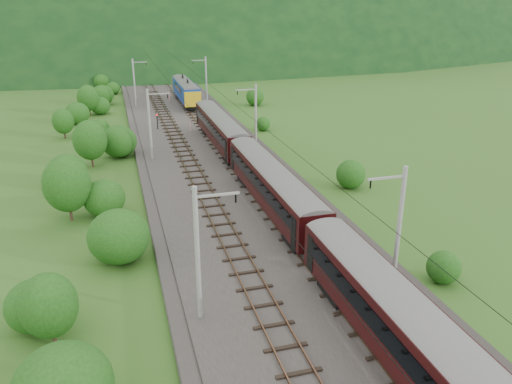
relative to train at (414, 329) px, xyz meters
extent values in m
plane|color=#34591C|center=(-2.40, 7.82, -3.26)|extent=(600.00, 600.00, 0.00)
cube|color=#38332D|center=(-2.40, 17.82, -3.11)|extent=(14.00, 220.00, 0.30)
cube|color=brown|center=(-5.52, 17.82, -2.76)|extent=(0.08, 220.00, 0.15)
cube|color=brown|center=(-4.08, 17.82, -2.76)|extent=(0.08, 220.00, 0.15)
cube|color=black|center=(-4.80, 17.82, -2.90)|extent=(2.40, 220.00, 0.12)
cube|color=brown|center=(-0.72, 17.82, -2.76)|extent=(0.08, 220.00, 0.15)
cube|color=brown|center=(0.72, 17.82, -2.76)|extent=(0.08, 220.00, 0.15)
cube|color=black|center=(0.00, 17.82, -2.90)|extent=(2.40, 220.00, 0.12)
cylinder|color=gray|center=(-8.60, 7.82, 1.04)|extent=(0.28, 0.28, 8.00)
cube|color=gray|center=(-7.40, 7.82, 4.44)|extent=(2.40, 0.12, 0.12)
cylinder|color=black|center=(-6.40, 7.82, 4.14)|extent=(0.10, 0.10, 0.50)
cylinder|color=gray|center=(-8.60, 39.82, 1.04)|extent=(0.28, 0.28, 8.00)
cube|color=gray|center=(-7.40, 39.82, 4.44)|extent=(2.40, 0.12, 0.12)
cylinder|color=black|center=(-6.40, 39.82, 4.14)|extent=(0.10, 0.10, 0.50)
cylinder|color=gray|center=(-8.60, 71.82, 1.04)|extent=(0.28, 0.28, 8.00)
cube|color=gray|center=(-7.40, 71.82, 4.44)|extent=(2.40, 0.12, 0.12)
cylinder|color=black|center=(-6.40, 71.82, 4.14)|extent=(0.10, 0.10, 0.50)
cylinder|color=gray|center=(-8.60, 103.82, 1.04)|extent=(0.28, 0.28, 8.00)
cube|color=gray|center=(-7.40, 103.82, 4.44)|extent=(2.40, 0.12, 0.12)
cylinder|color=black|center=(-6.40, 103.82, 4.14)|extent=(0.10, 0.10, 0.50)
cylinder|color=gray|center=(-8.60, 135.82, 1.04)|extent=(0.28, 0.28, 8.00)
cube|color=gray|center=(-7.40, 135.82, 4.44)|extent=(2.40, 0.12, 0.12)
cylinder|color=black|center=(-6.40, 135.82, 4.14)|extent=(0.10, 0.10, 0.50)
cylinder|color=gray|center=(3.80, 7.82, 1.04)|extent=(0.28, 0.28, 8.00)
cube|color=gray|center=(2.60, 7.82, 4.44)|extent=(2.40, 0.12, 0.12)
cylinder|color=black|center=(1.60, 7.82, 4.14)|extent=(0.10, 0.10, 0.50)
cylinder|color=gray|center=(3.80, 39.82, 1.04)|extent=(0.28, 0.28, 8.00)
cube|color=gray|center=(2.60, 39.82, 4.44)|extent=(2.40, 0.12, 0.12)
cylinder|color=black|center=(1.60, 39.82, 4.14)|extent=(0.10, 0.10, 0.50)
cylinder|color=gray|center=(3.80, 71.82, 1.04)|extent=(0.28, 0.28, 8.00)
cube|color=gray|center=(2.60, 71.82, 4.44)|extent=(2.40, 0.12, 0.12)
cylinder|color=black|center=(1.60, 71.82, 4.14)|extent=(0.10, 0.10, 0.50)
cylinder|color=gray|center=(3.80, 103.82, 1.04)|extent=(0.28, 0.28, 8.00)
cube|color=gray|center=(2.60, 103.82, 4.44)|extent=(2.40, 0.12, 0.12)
cylinder|color=black|center=(1.60, 103.82, 4.14)|extent=(0.10, 0.10, 0.50)
cylinder|color=gray|center=(3.80, 135.82, 1.04)|extent=(0.28, 0.28, 8.00)
cube|color=gray|center=(2.60, 135.82, 4.44)|extent=(2.40, 0.12, 0.12)
cylinder|color=black|center=(1.60, 135.82, 4.14)|extent=(0.10, 0.10, 0.50)
cylinder|color=black|center=(-4.80, 17.82, 3.84)|extent=(0.03, 198.00, 0.03)
cylinder|color=black|center=(0.00, 17.82, 3.84)|extent=(0.03, 198.00, 0.03)
ellipsoid|color=#113316|center=(-2.40, 267.82, -3.26)|extent=(504.00, 360.00, 244.00)
cube|color=black|center=(0.00, 0.40, -0.52)|extent=(2.62, 19.91, 2.72)
cylinder|color=slate|center=(0.00, 0.40, 0.71)|extent=(2.62, 19.81, 2.62)
cube|color=black|center=(-1.33, 0.40, -0.19)|extent=(0.05, 17.52, 1.04)
cube|color=black|center=(1.33, 0.40, -0.19)|extent=(0.05, 17.52, 1.04)
cube|color=black|center=(0.00, 7.37, -2.28)|extent=(1.99, 2.90, 0.81)
cube|color=black|center=(0.00, 21.38, -0.52)|extent=(2.62, 19.91, 2.72)
cylinder|color=slate|center=(0.00, 21.38, 0.71)|extent=(2.62, 19.81, 2.62)
cube|color=black|center=(-1.33, 21.38, -0.19)|extent=(0.05, 17.52, 1.04)
cube|color=black|center=(1.33, 21.38, -0.19)|extent=(0.05, 17.52, 1.04)
cube|color=black|center=(0.00, 14.41, -2.28)|extent=(1.99, 2.90, 0.81)
cube|color=black|center=(0.00, 28.35, -2.28)|extent=(1.99, 2.90, 0.81)
cube|color=black|center=(0.00, 42.36, -0.52)|extent=(2.62, 19.91, 2.72)
cylinder|color=slate|center=(0.00, 42.36, 0.71)|extent=(2.62, 19.81, 2.62)
cube|color=black|center=(-1.33, 42.36, -0.19)|extent=(0.05, 17.52, 1.04)
cube|color=black|center=(1.33, 42.36, -0.19)|extent=(0.05, 17.52, 1.04)
cube|color=black|center=(0.00, 35.39, -2.28)|extent=(1.99, 2.90, 0.81)
cube|color=black|center=(0.00, 49.33, -2.28)|extent=(1.99, 2.90, 0.81)
cube|color=#133B9A|center=(0.00, 71.48, -0.52)|extent=(2.62, 16.29, 2.72)
cylinder|color=slate|center=(0.00, 71.48, 0.71)|extent=(2.62, 16.21, 2.62)
cube|color=black|center=(-1.33, 71.48, -0.19)|extent=(0.05, 14.34, 1.04)
cube|color=black|center=(1.33, 71.48, -0.19)|extent=(0.05, 14.34, 1.04)
cube|color=black|center=(0.00, 65.78, -2.28)|extent=(1.99, 2.90, 0.81)
cube|color=black|center=(0.00, 77.18, -2.28)|extent=(1.99, 2.90, 0.81)
cube|color=gold|center=(0.00, 79.43, -0.70)|extent=(2.68, 0.50, 2.44)
cube|color=gold|center=(0.00, 63.54, -0.70)|extent=(2.68, 0.50, 2.44)
cube|color=black|center=(0.00, 74.48, 1.34)|extent=(0.08, 1.60, 0.81)
cylinder|color=red|center=(-2.44, 75.44, -2.14)|extent=(0.17, 0.17, 1.64)
cylinder|color=red|center=(-2.26, 51.91, -2.31)|extent=(0.14, 0.14, 1.30)
cylinder|color=black|center=(-6.62, 54.09, -1.97)|extent=(0.14, 0.14, 1.98)
sphere|color=red|center=(-6.62, 54.09, -0.93)|extent=(0.24, 0.24, 0.24)
ellipsoid|color=#1B4612|center=(-17.44, 9.64, -1.76)|extent=(3.34, 3.34, 3.00)
ellipsoid|color=#1B4612|center=(-12.79, 16.41, -1.32)|extent=(4.31, 4.31, 3.88)
ellipsoid|color=#1B4612|center=(-13.80, 25.15, -1.67)|extent=(3.53, 3.53, 3.18)
ellipsoid|color=#1B4612|center=(-17.30, 33.40, -1.58)|extent=(3.74, 3.74, 3.37)
ellipsoid|color=#1B4612|center=(-12.13, 42.62, -1.38)|extent=(4.19, 4.19, 3.77)
ellipsoid|color=#1B4612|center=(-14.39, 52.98, -2.04)|extent=(2.70, 2.70, 2.43)
ellipsoid|color=#1B4612|center=(-17.69, 61.73, -1.62)|extent=(3.64, 3.64, 3.27)
ellipsoid|color=#1B4612|center=(-14.45, 68.08, -1.83)|extent=(3.17, 3.17, 2.85)
ellipsoid|color=#1B4612|center=(-14.10, 76.09, -1.49)|extent=(3.94, 3.94, 3.55)
ellipsoid|color=#1B4612|center=(-12.20, 87.02, -2.05)|extent=(2.69, 2.69, 2.42)
ellipsoid|color=#1B4612|center=(-14.44, 95.86, -1.83)|extent=(3.18, 3.18, 2.86)
ellipsoid|color=#1B4612|center=(-14.88, 101.78, -1.29)|extent=(4.37, 4.37, 3.94)
cylinder|color=black|center=(-16.47, 7.84, -2.10)|extent=(0.24, 0.24, 2.32)
ellipsoid|color=#1B4612|center=(-16.47, 7.84, -0.77)|extent=(2.99, 2.99, 3.58)
cylinder|color=black|center=(-16.58, 24.80, -1.75)|extent=(0.24, 0.24, 3.02)
ellipsoid|color=#1B4612|center=(-16.58, 24.80, -0.02)|extent=(3.88, 3.88, 4.66)
cylinder|color=black|center=(-15.17, 39.56, -1.83)|extent=(0.24, 0.24, 2.86)
ellipsoid|color=#1B4612|center=(-15.17, 39.56, -0.19)|extent=(3.68, 3.68, 4.42)
cylinder|color=black|center=(-19.01, 53.48, -2.16)|extent=(0.24, 0.24, 2.20)
ellipsoid|color=#1B4612|center=(-19.01, 53.48, -0.90)|extent=(2.83, 2.83, 3.39)
cylinder|color=black|center=(-16.17, 67.46, -1.92)|extent=(0.24, 0.24, 2.67)
ellipsoid|color=#1B4612|center=(-16.17, 67.46, -0.40)|extent=(3.43, 3.43, 4.12)
ellipsoid|color=#1B4612|center=(7.39, 7.73, -2.26)|extent=(2.21, 2.21, 1.99)
ellipsoid|color=#1B4612|center=(9.43, 25.56, -1.97)|extent=(2.86, 2.86, 2.57)
ellipsoid|color=#1B4612|center=(7.84, 50.25, -2.35)|extent=(2.01, 2.01, 1.81)
ellipsoid|color=#1B4612|center=(11.74, 68.25, -1.86)|extent=(3.10, 3.10, 2.79)
camera|label=1|loc=(-12.14, -16.33, 14.00)|focal=35.00mm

